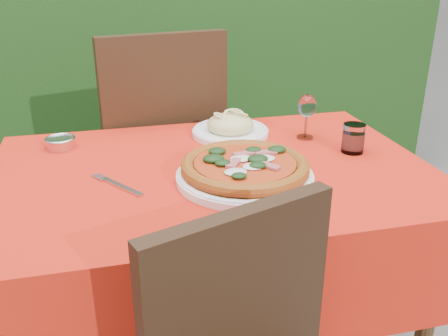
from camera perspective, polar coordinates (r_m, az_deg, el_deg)
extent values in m
cube|color=black|center=(2.91, -8.15, 12.78)|extent=(3.20, 0.55, 1.60)
cube|color=#483217|center=(1.46, -1.24, -1.05)|extent=(1.20, 0.80, 0.04)
cylinder|color=#483217|center=(1.59, 22.06, -16.27)|extent=(0.05, 0.05, 0.70)
cylinder|color=#483217|center=(1.92, -19.63, -8.60)|extent=(0.05, 0.05, 0.70)
cylinder|color=#483217|center=(2.07, 11.50, -5.11)|extent=(0.05, 0.05, 0.70)
cube|color=red|center=(1.51, -1.19, -5.60)|extent=(1.26, 0.86, 0.32)
cube|color=black|center=(1.00, 1.72, -16.30)|extent=(0.40, 0.17, 0.45)
cube|color=black|center=(2.17, -8.04, 1.30)|extent=(0.55, 0.55, 0.05)
cube|color=black|center=(1.88, -6.69, 7.11)|extent=(0.48, 0.13, 0.53)
cylinder|color=black|center=(2.51, -4.50, -2.06)|extent=(0.04, 0.04, 0.49)
cylinder|color=black|center=(2.43, -13.71, -3.66)|extent=(0.04, 0.04, 0.49)
cylinder|color=black|center=(2.17, -0.88, -6.34)|extent=(0.04, 0.04, 0.49)
cylinder|color=black|center=(2.07, -11.56, -8.45)|extent=(0.04, 0.04, 0.49)
cylinder|color=white|center=(1.36, 2.38, -1.04)|extent=(0.38, 0.38, 0.02)
cylinder|color=#B36218|center=(1.36, 2.40, -0.16)|extent=(0.41, 0.41, 0.03)
cylinder|color=#92090A|center=(1.35, 2.41, 0.50)|extent=(0.34, 0.34, 0.01)
cylinder|color=white|center=(1.71, 0.72, 4.08)|extent=(0.26, 0.26, 0.02)
ellipsoid|color=#D8CD87|center=(1.70, 0.73, 5.00)|extent=(0.21, 0.21, 0.07)
cylinder|color=white|center=(1.60, 14.56, 3.31)|extent=(0.07, 0.07, 0.09)
cylinder|color=#9ABCD1|center=(1.60, 14.52, 2.85)|extent=(0.06, 0.06, 0.06)
cylinder|color=silver|center=(1.71, 9.23, 3.49)|extent=(0.05, 0.05, 0.01)
cylinder|color=silver|center=(1.69, 9.32, 4.80)|extent=(0.01, 0.01, 0.08)
ellipsoid|color=silver|center=(1.67, 9.47, 7.03)|extent=(0.06, 0.06, 0.08)
cube|color=silver|center=(1.35, -11.57, -2.11)|extent=(0.15, 0.19, 0.01)
cylinder|color=silver|center=(1.67, -18.17, 2.70)|extent=(0.09, 0.09, 0.03)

